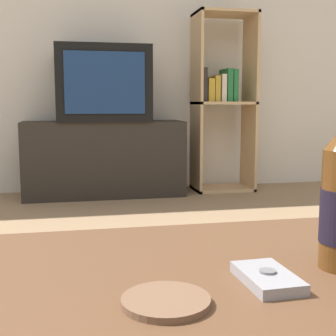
{
  "coord_description": "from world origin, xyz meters",
  "views": [
    {
      "loc": [
        -0.08,
        -0.49,
        0.64
      ],
      "look_at": [
        0.1,
        0.35,
        0.52
      ],
      "focal_mm": 50.0,
      "sensor_mm": 36.0,
      "label": 1
    }
  ],
  "objects_px": {
    "tv_stand": "(104,159)",
    "bookshelf": "(222,98)",
    "television": "(103,84)",
    "cell_phone": "(267,278)"
  },
  "relations": [
    {
      "from": "cell_phone",
      "to": "tv_stand",
      "type": "bearing_deg",
      "value": 88.16
    },
    {
      "from": "bookshelf",
      "to": "tv_stand",
      "type": "bearing_deg",
      "value": -177.09
    },
    {
      "from": "tv_stand",
      "to": "bookshelf",
      "type": "xyz_separation_m",
      "value": [
        0.86,
        0.04,
        0.42
      ]
    },
    {
      "from": "tv_stand",
      "to": "cell_phone",
      "type": "distance_m",
      "value": 2.75
    },
    {
      "from": "television",
      "to": "cell_phone",
      "type": "distance_m",
      "value": 2.77
    },
    {
      "from": "television",
      "to": "cell_phone",
      "type": "xyz_separation_m",
      "value": [
        0.01,
        -2.74,
        -0.34
      ]
    },
    {
      "from": "tv_stand",
      "to": "bookshelf",
      "type": "relative_size",
      "value": 0.85
    },
    {
      "from": "tv_stand",
      "to": "television",
      "type": "bearing_deg",
      "value": -90.0
    },
    {
      "from": "television",
      "to": "bookshelf",
      "type": "xyz_separation_m",
      "value": [
        0.86,
        0.05,
        -0.09
      ]
    },
    {
      "from": "bookshelf",
      "to": "cell_phone",
      "type": "xyz_separation_m",
      "value": [
        -0.85,
        -2.79,
        -0.25
      ]
    }
  ]
}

